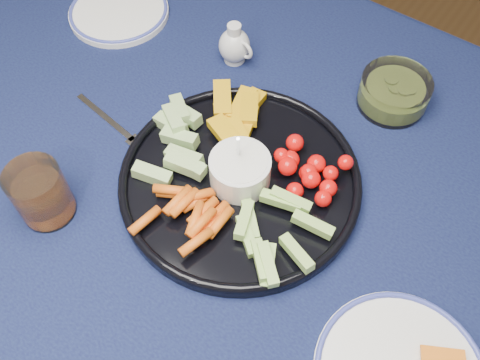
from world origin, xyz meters
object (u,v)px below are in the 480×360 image
Objects in this scene: crudite_platter at (238,177)px; pickle_bowl at (394,93)px; dining_table at (203,202)px; juice_tumbler at (42,196)px; creamer_pitcher at (235,45)px; side_plate_extra at (119,12)px.

pickle_bowl is at bearing 68.35° from crudite_platter.
pickle_bowl is (0.18, 0.31, 0.11)m from dining_table.
pickle_bowl is 0.59m from juice_tumbler.
creamer_pitcher is at bearing 113.46° from dining_table.
pickle_bowl is 0.61× the size of side_plate_extra.
juice_tumbler reaches higher than side_plate_extra.
pickle_bowl is (0.12, 0.29, 0.00)m from crudite_platter.
juice_tumbler is (-0.32, -0.49, 0.02)m from pickle_bowl.
juice_tumbler is at bearing -135.46° from crudite_platter.
dining_table is 0.29m from creamer_pitcher.
juice_tumbler is at bearing -95.26° from creamer_pitcher.
crudite_platter reaches higher than creamer_pitcher.
crudite_platter is at bearing 15.29° from dining_table.
juice_tumbler is (-0.04, -0.42, 0.01)m from creamer_pitcher.
pickle_bowl is at bearing 10.69° from side_plate_extra.
side_plate_extra is (-0.42, 0.19, -0.01)m from crudite_platter.
crudite_platter is 3.14× the size of pickle_bowl.
crudite_platter reaches higher than juice_tumbler.
side_plate_extra is at bearing -169.31° from pickle_bowl.
pickle_bowl is (0.28, 0.07, -0.01)m from creamer_pitcher.
juice_tumbler reaches higher than creamer_pitcher.
pickle_bowl reaches higher than dining_table.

